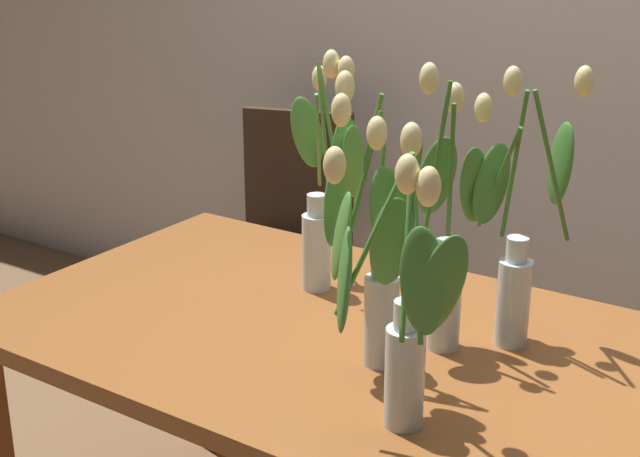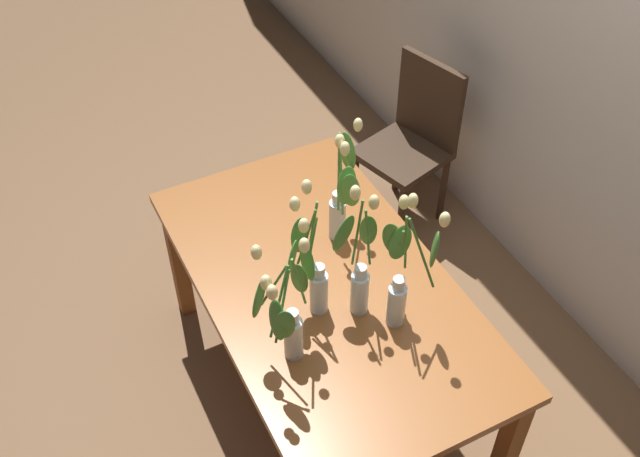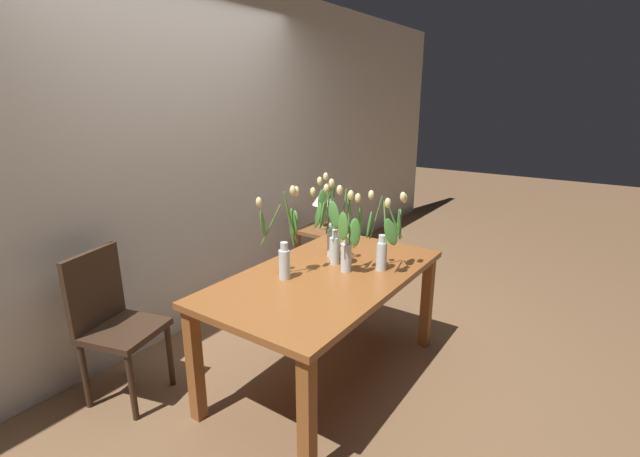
{
  "view_description": "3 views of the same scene",
  "coord_description": "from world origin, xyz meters",
  "px_view_note": "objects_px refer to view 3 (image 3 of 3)",
  "views": [
    {
      "loc": [
        0.87,
        -1.44,
        1.56
      ],
      "look_at": [
        -0.05,
        -0.06,
        0.98
      ],
      "focal_mm": 49.96,
      "sensor_mm": 36.0,
      "label": 1
    },
    {
      "loc": [
        1.68,
        -0.88,
        2.88
      ],
      "look_at": [
        -0.07,
        0.01,
        0.96
      ],
      "focal_mm": 41.65,
      "sensor_mm": 36.0,
      "label": 2
    },
    {
      "loc": [
        -2.09,
        -1.4,
        1.79
      ],
      "look_at": [
        0.02,
        0.06,
        1.02
      ],
      "focal_mm": 24.58,
      "sensor_mm": 36.0,
      "label": 3
    }
  ],
  "objects_px": {
    "tulip_vase_3": "(284,244)",
    "side_table": "(325,240)",
    "dining_table": "(326,287)",
    "tulip_vase_2": "(386,238)",
    "dining_chair": "(112,317)",
    "table_lamp": "(323,198)",
    "tulip_vase_1": "(327,226)",
    "pillar_candle": "(336,223)",
    "tulip_vase_0": "(349,241)",
    "tulip_vase_4": "(333,236)"
  },
  "relations": [
    {
      "from": "tulip_vase_2",
      "to": "side_table",
      "type": "bearing_deg",
      "value": 47.57
    },
    {
      "from": "tulip_vase_0",
      "to": "pillar_candle",
      "type": "distance_m",
      "value": 1.68
    },
    {
      "from": "dining_chair",
      "to": "pillar_candle",
      "type": "xyz_separation_m",
      "value": [
        2.29,
        -0.12,
        0.06
      ]
    },
    {
      "from": "tulip_vase_2",
      "to": "tulip_vase_4",
      "type": "bearing_deg",
      "value": 106.07
    },
    {
      "from": "dining_table",
      "to": "tulip_vase_1",
      "type": "distance_m",
      "value": 0.43
    },
    {
      "from": "tulip_vase_2",
      "to": "pillar_candle",
      "type": "height_order",
      "value": "tulip_vase_2"
    },
    {
      "from": "dining_table",
      "to": "tulip_vase_2",
      "type": "bearing_deg",
      "value": -47.58
    },
    {
      "from": "dining_chair",
      "to": "tulip_vase_2",
      "type": "bearing_deg",
      "value": -48.02
    },
    {
      "from": "tulip_vase_1",
      "to": "tulip_vase_3",
      "type": "height_order",
      "value": "tulip_vase_3"
    },
    {
      "from": "tulip_vase_0",
      "to": "tulip_vase_4",
      "type": "height_order",
      "value": "tulip_vase_4"
    },
    {
      "from": "tulip_vase_1",
      "to": "side_table",
      "type": "bearing_deg",
      "value": 34.59
    },
    {
      "from": "dining_table",
      "to": "tulip_vase_0",
      "type": "relative_size",
      "value": 2.84
    },
    {
      "from": "tulip_vase_1",
      "to": "tulip_vase_4",
      "type": "height_order",
      "value": "tulip_vase_4"
    },
    {
      "from": "tulip_vase_3",
      "to": "pillar_candle",
      "type": "distance_m",
      "value": 1.79
    },
    {
      "from": "side_table",
      "to": "table_lamp",
      "type": "height_order",
      "value": "table_lamp"
    },
    {
      "from": "dining_table",
      "to": "table_lamp",
      "type": "bearing_deg",
      "value": 34.76
    },
    {
      "from": "tulip_vase_1",
      "to": "dining_chair",
      "type": "bearing_deg",
      "value": 144.77
    },
    {
      "from": "tulip_vase_3",
      "to": "side_table",
      "type": "xyz_separation_m",
      "value": [
        1.52,
        0.73,
        -0.52
      ]
    },
    {
      "from": "tulip_vase_3",
      "to": "side_table",
      "type": "bearing_deg",
      "value": 25.68
    },
    {
      "from": "dining_table",
      "to": "tulip_vase_4",
      "type": "distance_m",
      "value": 0.33
    },
    {
      "from": "tulip_vase_3",
      "to": "dining_chair",
      "type": "height_order",
      "value": "tulip_vase_3"
    },
    {
      "from": "dining_table",
      "to": "dining_chair",
      "type": "relative_size",
      "value": 1.72
    },
    {
      "from": "tulip_vase_1",
      "to": "tulip_vase_2",
      "type": "distance_m",
      "value": 0.44
    },
    {
      "from": "dining_table",
      "to": "pillar_candle",
      "type": "relative_size",
      "value": 21.33
    },
    {
      "from": "tulip_vase_2",
      "to": "dining_table",
      "type": "bearing_deg",
      "value": 132.42
    },
    {
      "from": "tulip_vase_0",
      "to": "tulip_vase_1",
      "type": "distance_m",
      "value": 0.32
    },
    {
      "from": "table_lamp",
      "to": "pillar_candle",
      "type": "relative_size",
      "value": 5.31
    },
    {
      "from": "tulip_vase_2",
      "to": "tulip_vase_0",
      "type": "bearing_deg",
      "value": 132.95
    },
    {
      "from": "table_lamp",
      "to": "tulip_vase_4",
      "type": "bearing_deg",
      "value": -143.55
    },
    {
      "from": "tulip_vase_0",
      "to": "tulip_vase_3",
      "type": "relative_size",
      "value": 1.0
    },
    {
      "from": "tulip_vase_3",
      "to": "dining_table",
      "type": "bearing_deg",
      "value": -41.35
    },
    {
      "from": "tulip_vase_2",
      "to": "pillar_candle",
      "type": "xyz_separation_m",
      "value": [
        1.18,
        1.11,
        -0.37
      ]
    },
    {
      "from": "dining_chair",
      "to": "pillar_candle",
      "type": "bearing_deg",
      "value": -3.08
    },
    {
      "from": "dining_chair",
      "to": "pillar_candle",
      "type": "distance_m",
      "value": 2.3
    },
    {
      "from": "side_table",
      "to": "pillar_candle",
      "type": "xyz_separation_m",
      "value": [
        0.11,
        -0.06,
        0.16
      ]
    },
    {
      "from": "dining_chair",
      "to": "side_table",
      "type": "height_order",
      "value": "dining_chair"
    },
    {
      "from": "dining_table",
      "to": "tulip_vase_2",
      "type": "height_order",
      "value": "tulip_vase_2"
    },
    {
      "from": "tulip_vase_0",
      "to": "pillar_candle",
      "type": "xyz_separation_m",
      "value": [
        1.34,
        0.94,
        -0.36
      ]
    },
    {
      "from": "dining_table",
      "to": "side_table",
      "type": "distance_m",
      "value": 1.61
    },
    {
      "from": "dining_table",
      "to": "tulip_vase_0",
      "type": "height_order",
      "value": "tulip_vase_0"
    },
    {
      "from": "tulip_vase_4",
      "to": "table_lamp",
      "type": "height_order",
      "value": "tulip_vase_4"
    },
    {
      "from": "tulip_vase_1",
      "to": "pillar_candle",
      "type": "height_order",
      "value": "tulip_vase_1"
    },
    {
      "from": "tulip_vase_4",
      "to": "dining_chair",
      "type": "relative_size",
      "value": 0.61
    },
    {
      "from": "tulip_vase_3",
      "to": "side_table",
      "type": "height_order",
      "value": "tulip_vase_3"
    },
    {
      "from": "dining_chair",
      "to": "table_lamp",
      "type": "bearing_deg",
      "value": -1.13
    },
    {
      "from": "side_table",
      "to": "table_lamp",
      "type": "bearing_deg",
      "value": 78.18
    },
    {
      "from": "pillar_candle",
      "to": "dining_chair",
      "type": "bearing_deg",
      "value": 176.92
    },
    {
      "from": "tulip_vase_2",
      "to": "side_table",
      "type": "relative_size",
      "value": 0.93
    },
    {
      "from": "dining_chair",
      "to": "table_lamp",
      "type": "distance_m",
      "value": 2.22
    },
    {
      "from": "dining_table",
      "to": "tulip_vase_1",
      "type": "height_order",
      "value": "tulip_vase_1"
    }
  ]
}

